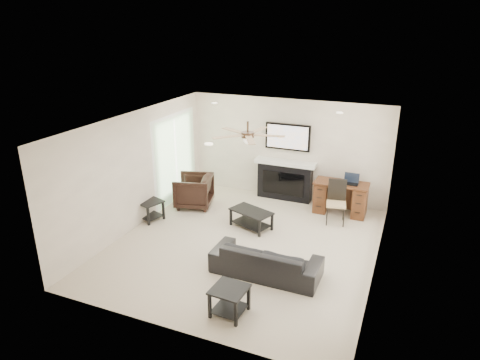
{
  "coord_description": "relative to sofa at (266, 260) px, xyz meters",
  "views": [
    {
      "loc": [
        2.83,
        -7.06,
        4.23
      ],
      "look_at": [
        -0.28,
        0.4,
        1.21
      ],
      "focal_mm": 32.0,
      "sensor_mm": 36.0,
      "label": 1
    }
  ],
  "objects": [
    {
      "name": "end_table_left",
      "position": [
        -3.15,
        1.1,
        -0.06
      ],
      "size": [
        0.64,
        0.64,
        0.45
      ],
      "primitive_type": "cube",
      "rotation": [
        0.0,
        0.0,
        -0.33
      ],
      "color": "black",
      "rests_on": "ground"
    },
    {
      "name": "desk_chair",
      "position": [
        0.74,
        2.54,
        0.2
      ],
      "size": [
        0.49,
        0.51,
        0.97
      ],
      "primitive_type": "cube",
      "rotation": [
        0.0,
        0.0,
        0.19
      ],
      "color": "black",
      "rests_on": "ground"
    },
    {
      "name": "sofa",
      "position": [
        0.0,
        0.0,
        0.0
      ],
      "size": [
        1.93,
        0.77,
        0.56
      ],
      "primitive_type": "imported",
      "rotation": [
        0.0,
        0.0,
        3.13
      ],
      "color": "black",
      "rests_on": "ground"
    },
    {
      "name": "coffee_table",
      "position": [
        -0.9,
        1.6,
        -0.08
      ],
      "size": [
        1.02,
        0.78,
        0.4
      ],
      "primitive_type": "cube",
      "rotation": [
        0.0,
        0.0,
        -0.35
      ],
      "color": "black",
      "rests_on": "ground"
    },
    {
      "name": "end_table_near",
      "position": [
        -0.15,
        -1.25,
        -0.06
      ],
      "size": [
        0.55,
        0.55,
        0.45
      ],
      "primitive_type": "cube",
      "rotation": [
        0.0,
        0.0,
        -0.07
      ],
      "color": "black",
      "rests_on": "ground"
    },
    {
      "name": "desk",
      "position": [
        0.74,
        3.09,
        0.1
      ],
      "size": [
        1.22,
        0.56,
        0.76
      ],
      "primitive_type": "cube",
      "color": "#391D0E",
      "rests_on": "ground"
    },
    {
      "name": "fireplace_unit",
      "position": [
        -0.72,
        3.42,
        0.67
      ],
      "size": [
        1.52,
        0.34,
        1.91
      ],
      "primitive_type": "cube",
      "color": "black",
      "rests_on": "ground"
    },
    {
      "name": "room_shell",
      "position": [
        -0.55,
        0.92,
        1.4
      ],
      "size": [
        5.5,
        5.54,
        2.52
      ],
      "color": "beige",
      "rests_on": "ground"
    },
    {
      "name": "laptop",
      "position": [
        0.94,
        3.07,
        0.59
      ],
      "size": [
        0.33,
        0.24,
        0.23
      ],
      "primitive_type": "cube",
      "color": "black",
      "rests_on": "desk"
    },
    {
      "name": "armchair",
      "position": [
        -2.6,
        2.15,
        0.11
      ],
      "size": [
        1.04,
        1.02,
        0.78
      ],
      "primitive_type": "imported",
      "rotation": [
        0.0,
        0.0,
        -1.31
      ],
      "color": "black",
      "rests_on": "ground"
    }
  ]
}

